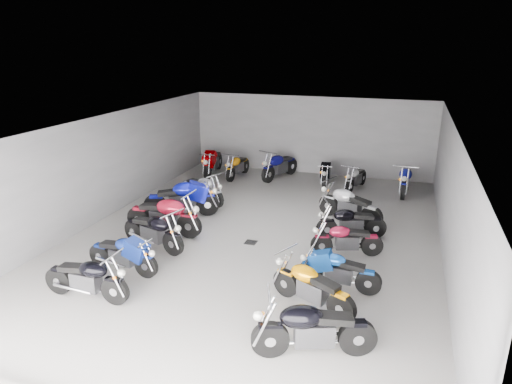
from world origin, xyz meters
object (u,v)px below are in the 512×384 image
at_px(motorcycle_right_d, 346,239).
at_px(motorcycle_right_f, 349,205).
at_px(motorcycle_back_a, 213,162).
at_px(motorcycle_back_e, 356,178).
at_px(motorcycle_left_d, 164,215).
at_px(motorcycle_left_e, 182,199).
at_px(drain_grate, 251,242).
at_px(motorcycle_right_b, 312,287).
at_px(motorcycle_right_e, 351,223).
at_px(motorcycle_left_b, 123,254).
at_px(motorcycle_left_f, 202,189).
at_px(motorcycle_back_b, 238,166).
at_px(motorcycle_back_f, 405,179).
at_px(motorcycle_back_c, 279,166).
at_px(motorcycle_right_c, 338,271).
at_px(motorcycle_left_c, 154,231).
at_px(motorcycle_back_d, 326,172).
at_px(motorcycle_left_a, 87,278).
at_px(motorcycle_right_a, 313,329).

height_order(motorcycle_right_d, motorcycle_right_f, motorcycle_right_f).
xyz_separation_m(motorcycle_back_a, motorcycle_back_e, (5.92, -0.17, -0.10)).
distance_m(motorcycle_left_d, motorcycle_left_e, 1.46).
xyz_separation_m(drain_grate, motorcycle_right_b, (2.26, -2.67, 0.49)).
xyz_separation_m(motorcycle_left_e, motorcycle_right_e, (5.29, -0.08, -0.09)).
distance_m(motorcycle_left_b, motorcycle_back_a, 8.64).
relative_size(motorcycle_left_e, motorcycle_left_f, 1.14).
bearing_deg(motorcycle_back_b, motorcycle_back_f, -175.91).
xyz_separation_m(motorcycle_back_a, motorcycle_back_f, (7.68, -0.11, -0.01)).
distance_m(motorcycle_back_b, motorcycle_back_c, 1.71).
relative_size(motorcycle_left_b, motorcycle_right_c, 1.05).
bearing_deg(motorcycle_back_b, motorcycle_back_a, -0.81).
bearing_deg(motorcycle_left_c, motorcycle_back_d, 171.68).
relative_size(motorcycle_left_a, motorcycle_back_c, 0.96).
bearing_deg(motorcycle_right_e, motorcycle_right_c, 159.23).
xyz_separation_m(motorcycle_left_f, motorcycle_right_c, (5.31, -4.27, -0.05)).
height_order(drain_grate, motorcycle_right_c, motorcycle_right_c).
relative_size(motorcycle_back_a, motorcycle_back_d, 1.15).
height_order(motorcycle_left_a, motorcycle_right_a, motorcycle_right_a).
distance_m(motorcycle_back_b, motorcycle_back_e, 4.77).
height_order(motorcycle_right_c, motorcycle_right_f, motorcycle_right_f).
height_order(motorcycle_right_b, motorcycle_back_b, motorcycle_right_b).
xyz_separation_m(motorcycle_back_d, motorcycle_back_f, (2.93, -0.22, 0.06)).
relative_size(motorcycle_left_e, motorcycle_back_f, 1.01).
distance_m(motorcycle_right_a, motorcycle_right_c, 2.44).
height_order(motorcycle_left_e, motorcycle_back_a, motorcycle_left_e).
bearing_deg(motorcycle_right_c, motorcycle_left_a, 114.81).
height_order(motorcycle_right_e, motorcycle_back_f, motorcycle_back_f).
xyz_separation_m(motorcycle_left_c, motorcycle_right_c, (5.00, -0.55, -0.06)).
bearing_deg(motorcycle_right_e, motorcycle_right_f, -13.17).
bearing_deg(motorcycle_left_d, motorcycle_right_e, 106.55).
bearing_deg(motorcycle_right_e, motorcycle_left_e, 66.54).
bearing_deg(motorcycle_back_f, motorcycle_right_e, 76.42).
distance_m(motorcycle_back_e, motorcycle_back_f, 1.77).
relative_size(motorcycle_left_b, motorcycle_right_f, 0.95).
height_order(motorcycle_left_b, motorcycle_back_c, motorcycle_back_c).
relative_size(motorcycle_left_f, motorcycle_right_c, 1.05).
xyz_separation_m(motorcycle_right_f, motorcycle_back_d, (-1.35, 3.59, -0.05)).
bearing_deg(motorcycle_back_b, motorcycle_left_b, 95.93).
bearing_deg(drain_grate, motorcycle_right_d, 0.76).
distance_m(motorcycle_back_a, motorcycle_back_d, 4.75).
bearing_deg(motorcycle_back_e, motorcycle_right_a, 106.35).
height_order(motorcycle_left_b, motorcycle_left_c, motorcycle_left_c).
relative_size(motorcycle_right_f, motorcycle_back_f, 0.93).
distance_m(motorcycle_right_a, motorcycle_right_e, 5.32).
xyz_separation_m(motorcycle_left_a, motorcycle_right_e, (4.95, 5.01, -0.01)).
bearing_deg(motorcycle_left_c, motorcycle_left_b, 16.18).
distance_m(motorcycle_right_d, motorcycle_back_a, 8.68).
distance_m(motorcycle_right_b, motorcycle_back_e, 8.46).
bearing_deg(motorcycle_right_b, motorcycle_back_d, 32.98).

